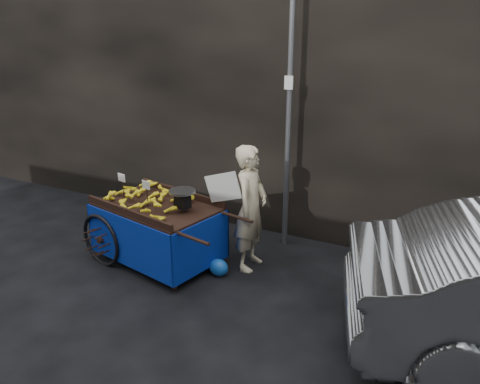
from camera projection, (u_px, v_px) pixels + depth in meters
The scene contains 6 objects.
ground at pixel (227, 277), 6.15m from camera, with size 80.00×80.00×0.00m, color black.
building_wall at pixel (326, 67), 7.32m from camera, with size 13.50×2.00×5.00m.
street_pole at pixel (289, 111), 6.44m from camera, with size 0.12×0.10×4.00m.
banana_cart at pixel (154, 210), 6.36m from camera, with size 2.41×1.44×1.23m.
vendor at pixel (251, 208), 6.16m from camera, with size 0.83×0.64×1.71m.
plastic_bag at pixel (219, 268), 6.15m from camera, with size 0.26×0.21×0.23m, color blue.
Camera 1 is at (2.58, -4.75, 3.13)m, focal length 35.00 mm.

